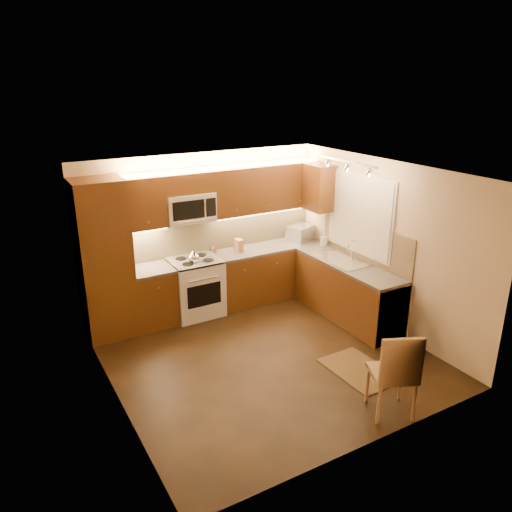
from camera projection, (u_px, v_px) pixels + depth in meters
floor at (267, 356)px, 6.78m from camera, size 4.00×4.00×0.01m
ceiling at (268, 173)px, 5.94m from camera, size 4.00×4.00×0.01m
wall_back at (203, 231)px, 7.99m from camera, size 4.00×0.01×2.50m
wall_front at (376, 338)px, 4.73m from camera, size 4.00×0.01×2.50m
wall_left at (110, 304)px, 5.42m from camera, size 0.01×4.00×2.50m
wall_right at (384, 246)px, 7.30m from camera, size 0.01×4.00×2.50m
pantry at (104, 260)px, 7.01m from camera, size 0.70×0.60×2.30m
base_cab_back_left at (153, 297)px, 7.56m from camera, size 0.62×0.60×0.86m
counter_back_left at (151, 270)px, 7.41m from camera, size 0.62×0.60×0.04m
base_cab_back_right at (268, 273)px, 8.51m from camera, size 1.92×0.60×0.86m
counter_back_right at (268, 248)px, 8.36m from camera, size 1.92×0.60×0.04m
base_cab_right at (347, 292)px, 7.76m from camera, size 0.60×2.00×0.86m
counter_right at (349, 265)px, 7.61m from camera, size 0.60×2.00×0.04m
dishwasher at (379, 309)px, 7.19m from camera, size 0.58×0.60×0.84m
backsplash_back at (223, 231)px, 8.17m from camera, size 3.30×0.02×0.60m
backsplash_right at (365, 242)px, 7.63m from camera, size 0.02×2.00×0.60m
upper_cab_back_left at (143, 202)px, 7.18m from camera, size 0.62×0.35×0.75m
upper_cab_back_right at (264, 188)px, 8.13m from camera, size 1.92×0.35×0.75m
upper_cab_bridge at (187, 183)px, 7.42m from camera, size 0.76×0.35×0.31m
upper_cab_right_corner at (319, 188)px, 8.15m from camera, size 0.35×0.50×0.75m
stove at (196, 287)px, 7.85m from camera, size 0.76×0.65×0.92m
microwave at (189, 207)px, 7.54m from camera, size 0.76×0.38×0.44m
window_frame at (360, 214)px, 7.62m from camera, size 0.03×1.44×1.24m
window_blinds at (359, 214)px, 7.61m from camera, size 0.02×1.36×1.16m
sink at (343, 256)px, 7.70m from camera, size 0.52×0.86×0.15m
faucet at (352, 249)px, 7.76m from camera, size 0.20×0.04×0.30m
track_light_bar at (348, 161)px, 7.00m from camera, size 0.04×1.20×0.03m
kettle at (194, 256)px, 7.55m from camera, size 0.18×0.18×0.21m
toaster_oven at (300, 233)px, 8.65m from camera, size 0.52×0.46×0.26m
knife_block at (239, 245)px, 8.09m from camera, size 0.10×0.15×0.21m
spice_jar_a at (213, 248)px, 8.11m from camera, size 0.05×0.05×0.10m
spice_jar_b at (215, 250)px, 8.04m from camera, size 0.04×0.04×0.11m
spice_jar_c at (242, 246)px, 8.25m from camera, size 0.05×0.05×0.09m
spice_jar_d at (236, 244)px, 8.31m from camera, size 0.05×0.05×0.10m
soap_bottle at (324, 239)px, 8.38m from camera, size 0.13×0.13×0.22m
rug at (359, 370)px, 6.45m from camera, size 0.67×0.99×0.01m
dining_chair at (392, 371)px, 5.50m from camera, size 0.61×0.61×1.04m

